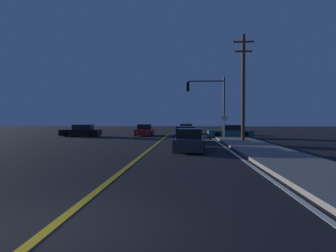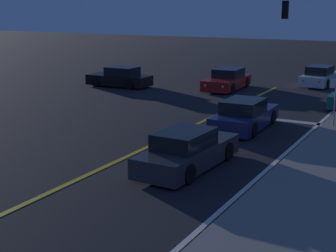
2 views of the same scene
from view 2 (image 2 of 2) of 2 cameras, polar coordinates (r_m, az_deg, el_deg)
The scene contains 11 objects.
sidewalk_right at distance 14.77m, azimuth 15.05°, elevation -8.15°, with size 3.20×41.62×0.15m, color gray.
lane_line_center at distance 17.51m, azimuth -7.19°, elevation -4.60°, with size 0.20×39.31×0.01m, color gold.
lane_line_edge_right at distance 15.28m, azimuth 8.25°, elevation -7.35°, with size 0.16×39.31×0.01m, color silver.
stop_bar at distance 25.18m, azimuth 11.29°, elevation 0.79°, with size 5.22×0.50×0.01m, color silver.
car_parked_curb_navy at distance 22.94m, azimuth 8.58°, elevation 1.15°, with size 1.98×4.67×1.34m.
car_side_waiting_black at distance 34.82m, azimuth -5.41°, elevation 5.39°, with size 4.40×1.99×1.34m.
car_far_approaching_charcoal at distance 17.19m, azimuth 2.18°, elevation -2.84°, with size 1.94×4.77×1.34m.
car_distant_tail_red at distance 33.81m, azimuth 6.66°, elevation 5.13°, with size 2.10×4.77×1.34m.
car_following_oncoming_white at distance 36.86m, azimuth 16.69°, elevation 5.33°, with size 1.98×4.68×1.34m.
traffic_signal_near_right at distance 26.35m, azimuth 17.68°, elevation 9.88°, with size 3.79×0.28×6.11m.
street_sign_corner at distance 23.69m, azimuth 18.27°, elevation 3.36°, with size 0.56×0.06×2.27m.
Camera 2 is at (9.84, -1.89, 5.38)m, focal length 54.38 mm.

